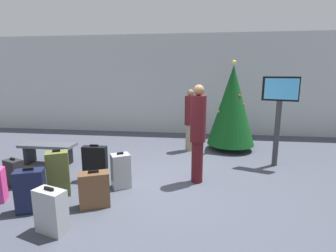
{
  "coord_description": "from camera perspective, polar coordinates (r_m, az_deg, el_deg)",
  "views": [
    {
      "loc": [
        0.67,
        -4.7,
        2.08
      ],
      "look_at": [
        -0.07,
        1.03,
        0.9
      ],
      "focal_mm": 27.56,
      "sensor_mm": 36.0,
      "label": 1
    }
  ],
  "objects": [
    {
      "name": "ground_plane",
      "position": [
        5.18,
        -0.68,
        -12.12
      ],
      "size": [
        16.0,
        16.0,
        0.0
      ],
      "primitive_type": "plane",
      "color": "#424754"
    },
    {
      "name": "back_wall",
      "position": [
        9.07,
        3.18,
        9.08
      ],
      "size": [
        16.0,
        0.2,
        3.39
      ],
      "primitive_type": "cube",
      "color": "#B7BCC1",
      "rests_on": "ground_plane"
    },
    {
      "name": "holiday_tree",
      "position": [
        7.18,
        13.97,
        4.46
      ],
      "size": [
        1.28,
        1.28,
        2.43
      ],
      "color": "#4C3319",
      "rests_on": "ground_plane"
    },
    {
      "name": "flight_info_kiosk",
      "position": [
        6.2,
        23.38,
        4.08
      ],
      "size": [
        0.75,
        0.31,
        2.02
      ],
      "color": "#333338",
      "rests_on": "ground_plane"
    },
    {
      "name": "waiting_bench",
      "position": [
        6.62,
        -25.02,
        -4.71
      ],
      "size": [
        1.26,
        0.44,
        0.48
      ],
      "color": "#4C5159",
      "rests_on": "ground_plane"
    },
    {
      "name": "traveller_0",
      "position": [
        6.96,
        4.87,
        1.66
      ],
      "size": [
        0.32,
        0.32,
        1.67
      ],
      "color": "gray",
      "rests_on": "ground_plane"
    },
    {
      "name": "traveller_1",
      "position": [
        4.88,
        6.62,
        -1.17
      ],
      "size": [
        0.42,
        0.42,
        1.88
      ],
      "color": "#4C1419",
      "rests_on": "ground_plane"
    },
    {
      "name": "suitcase_0",
      "position": [
        4.34,
        -15.95,
        -13.37
      ],
      "size": [
        0.52,
        0.41,
        0.6
      ],
      "color": "brown",
      "rests_on": "ground_plane"
    },
    {
      "name": "suitcase_2",
      "position": [
        5.65,
        -30.88,
        -8.95
      ],
      "size": [
        0.37,
        0.3,
        0.56
      ],
      "color": "#232326",
      "rests_on": "ground_plane"
    },
    {
      "name": "suitcase_3",
      "position": [
        4.87,
        -23.09,
        -9.68
      ],
      "size": [
        0.43,
        0.38,
        0.82
      ],
      "color": "#59602D",
      "rests_on": "ground_plane"
    },
    {
      "name": "suitcase_4",
      "position": [
        4.9,
        -10.4,
        -9.72
      ],
      "size": [
        0.42,
        0.4,
        0.67
      ],
      "color": "#9EA0A5",
      "rests_on": "ground_plane"
    },
    {
      "name": "suitcase_5",
      "position": [
        4.54,
        -28.11,
        -12.52
      ],
      "size": [
        0.47,
        0.37,
        0.7
      ],
      "color": "#141938",
      "rests_on": "ground_plane"
    },
    {
      "name": "suitcase_6",
      "position": [
        5.3,
        -15.81,
        -7.98
      ],
      "size": [
        0.47,
        0.18,
        0.73
      ],
      "color": "black",
      "rests_on": "ground_plane"
    },
    {
      "name": "suitcase_8",
      "position": [
        3.89,
        -24.44,
        -16.77
      ],
      "size": [
        0.47,
        0.33,
        0.64
      ],
      "color": "#9EA0A5",
      "rests_on": "ground_plane"
    }
  ]
}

